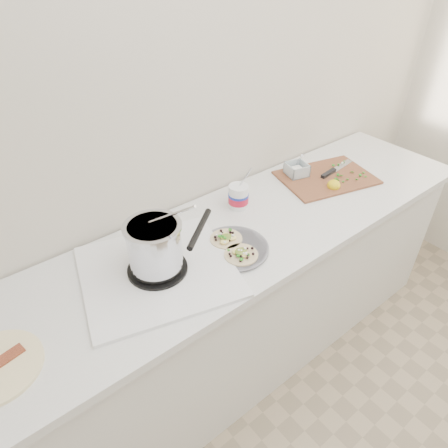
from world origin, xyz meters
TOP-DOWN VIEW (x-y plane):
  - counter at (0.00, 1.43)m, footprint 2.44×0.66m
  - stove at (-0.50, 1.40)m, footprint 0.68×0.65m
  - taco_plate at (-0.19, 1.33)m, footprint 0.29×0.30m
  - tub at (0.03, 1.56)m, footprint 0.10×0.10m
  - cutboard at (0.56, 1.49)m, footprint 0.55×0.44m

SIDE VIEW (x-z plane):
  - counter at x=0.00m, z-range 0.00..0.90m
  - taco_plate at x=-0.19m, z-range 0.90..0.94m
  - cutboard at x=0.56m, z-range 0.88..0.96m
  - tub at x=0.03m, z-range 0.86..1.07m
  - stove at x=-0.50m, z-range 0.85..1.12m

